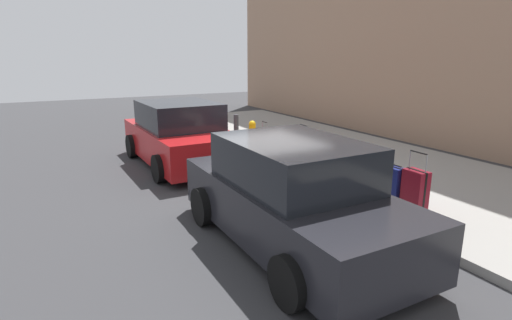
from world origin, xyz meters
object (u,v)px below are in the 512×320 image
object	(u,v)px
suitcase_teal_9	(280,146)
fire_hydrant	(252,133)
suitcase_silver_5	(322,163)
parked_car_charcoal_0	(292,197)
suitcase_maroon_0	(415,192)
bollard_post	(236,128)
suitcase_maroon_7	(303,151)
suitcase_teal_2	(370,177)
suitcase_navy_8	(289,150)
suitcase_red_11	(265,140)
suitcase_red_4	(340,167)
suitcase_black_3	(351,172)
suitcase_olive_6	(310,155)
suitcase_black_10	(270,143)
parked_car_red_1	(180,135)
suitcase_navy_1	(391,185)

from	to	relation	value
suitcase_teal_9	fire_hydrant	world-z (taller)	fire_hydrant
suitcase_silver_5	parked_car_charcoal_0	xyz separation A→B (m)	(-2.21, 2.27, 0.30)
suitcase_maroon_0	bollard_post	distance (m)	6.69
suitcase_maroon_0	suitcase_maroon_7	xyz separation A→B (m)	(3.41, -0.08, -0.02)
suitcase_teal_2	suitcase_navy_8	distance (m)	2.84
suitcase_silver_5	suitcase_maroon_0	bearing A→B (deg)	-178.64
suitcase_navy_8	suitcase_red_11	bearing A→B (deg)	-2.78
suitcase_maroon_0	suitcase_navy_8	xyz separation A→B (m)	(3.86, 0.02, -0.06)
suitcase_teal_2	suitcase_navy_8	world-z (taller)	suitcase_teal_2
suitcase_teal_2	fire_hydrant	distance (m)	4.89
bollard_post	parked_car_charcoal_0	world-z (taller)	parked_car_charcoal_0
suitcase_maroon_7	fire_hydrant	distance (m)	2.50
parked_car_charcoal_0	suitcase_red_4	bearing A→B (deg)	-53.74
suitcase_teal_9	bollard_post	xyz separation A→B (m)	(2.35, 0.13, 0.12)
suitcase_black_3	suitcase_red_11	world-z (taller)	suitcase_black_3
suitcase_olive_6	suitcase_black_10	xyz separation A→B (m)	(1.84, -0.01, -0.06)
suitcase_black_10	suitcase_red_11	xyz separation A→B (m)	(0.43, -0.07, -0.01)
bollard_post	suitcase_black_3	bearing A→B (deg)	-179.18
suitcase_teal_2	suitcase_red_11	world-z (taller)	suitcase_teal_2
suitcase_silver_5	bollard_post	xyz separation A→B (m)	(4.23, 0.08, 0.12)
suitcase_black_3	suitcase_red_4	size ratio (longest dim) A/B	1.05
suitcase_red_11	suitcase_silver_5	bearing A→B (deg)	177.88
parked_car_red_1	suitcase_black_10	bearing A→B (deg)	-107.00
suitcase_navy_1	suitcase_olive_6	size ratio (longest dim) A/B	0.76
suitcase_silver_5	suitcase_red_4	bearing A→B (deg)	-168.92
suitcase_maroon_0	suitcase_teal_9	distance (m)	4.34
suitcase_teal_9	suitcase_silver_5	bearing A→B (deg)	178.45
suitcase_teal_2	suitcase_black_3	world-z (taller)	suitcase_teal_2
suitcase_teal_2	suitcase_navy_1	bearing A→B (deg)	-177.78
suitcase_teal_9	suitcase_black_10	xyz separation A→B (m)	(0.46, 0.02, 0.01)
suitcase_black_10	bollard_post	size ratio (longest dim) A/B	0.81
suitcase_maroon_7	fire_hydrant	world-z (taller)	suitcase_maroon_7
suitcase_black_3	fire_hydrant	size ratio (longest dim) A/B	1.20
suitcase_navy_1	suitcase_black_3	size ratio (longest dim) A/B	0.82
suitcase_navy_1	suitcase_red_11	xyz separation A→B (m)	(4.71, -0.06, -0.03)
suitcase_black_10	bollard_post	xyz separation A→B (m)	(1.89, 0.11, 0.11)
suitcase_black_3	suitcase_maroon_7	world-z (taller)	suitcase_maroon_7
fire_hydrant	parked_car_charcoal_0	world-z (taller)	parked_car_charcoal_0
suitcase_teal_2	suitcase_maroon_7	distance (m)	2.39
suitcase_maroon_7	suitcase_teal_2	bearing A→B (deg)	177.20
suitcase_olive_6	parked_car_red_1	xyz separation A→B (m)	(2.54, 2.30, 0.23)
suitcase_maroon_0	bollard_post	bearing A→B (deg)	1.17
suitcase_black_3	suitcase_black_10	size ratio (longest dim) A/B	1.32
suitcase_navy_1	parked_car_charcoal_0	world-z (taller)	parked_car_charcoal_0
suitcase_maroon_0	suitcase_silver_5	bearing A→B (deg)	1.36
suitcase_navy_1	suitcase_navy_8	distance (m)	3.35
suitcase_olive_6	bollard_post	bearing A→B (deg)	1.65
suitcase_teal_2	suitcase_teal_9	world-z (taller)	suitcase_teal_2
suitcase_maroon_0	suitcase_olive_6	xyz separation A→B (m)	(2.96, 0.03, 0.00)
suitcase_red_4	suitcase_navy_8	world-z (taller)	suitcase_red_4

